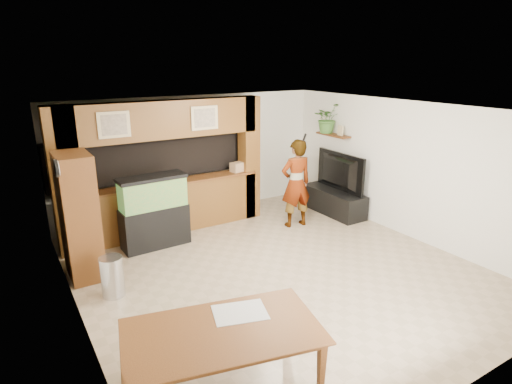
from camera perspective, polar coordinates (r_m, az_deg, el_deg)
floor at (r=7.18m, az=2.67°, el=-10.26°), size 6.50×6.50×0.00m
ceiling at (r=6.41m, az=3.00°, el=10.82°), size 6.50×6.50×0.00m
wall_back at (r=9.45m, az=-8.42°, el=4.76°), size 6.00×0.00×6.00m
wall_left at (r=5.65m, az=-23.28°, el=-5.15°), size 0.00×6.50×6.50m
wall_right at (r=8.68m, az=19.41°, el=2.84°), size 0.00×6.50×6.50m
partition at (r=8.56m, az=-12.60°, el=3.30°), size 4.20×0.99×2.60m
wall_clock at (r=6.43m, az=-25.05°, el=2.89°), size 0.05×0.25×0.25m
wall_shelf at (r=9.81m, az=10.25°, el=7.51°), size 0.25×0.90×0.04m
pantry_cabinet at (r=7.15m, az=-22.52°, el=-3.07°), size 0.50×0.81×1.99m
trash_can at (r=6.66m, az=-18.62°, el=-10.64°), size 0.33×0.33×0.61m
aquarium at (r=7.99m, az=-13.43°, el=-2.68°), size 1.21×0.45×1.34m
tv_stand at (r=9.77m, az=10.29°, el=-1.23°), size 0.58×1.58×0.53m
television at (r=9.58m, az=10.51°, el=2.63°), size 0.22×1.45×0.83m
photo_frame at (r=9.62m, az=11.19°, el=8.04°), size 0.04×0.16×0.22m
potted_plant at (r=9.89m, az=9.44°, el=9.70°), size 0.73×0.68×0.67m
person at (r=8.71m, az=5.35°, el=1.14°), size 0.71×0.51×1.82m
microphone at (r=8.40m, az=6.47°, el=7.21°), size 0.04×0.11×0.17m
dining_table at (r=4.73m, az=-4.26°, el=-21.65°), size 2.19×1.53×0.70m
newspaper_a at (r=4.80m, az=-2.16°, el=-15.74°), size 0.67×0.56×0.01m
counter_box at (r=9.07m, az=-2.46°, el=3.35°), size 0.33×0.26×0.20m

